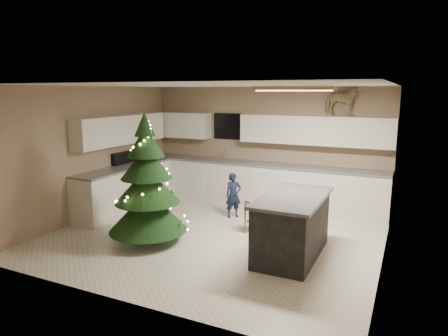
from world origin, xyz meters
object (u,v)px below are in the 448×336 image
Objects in this scene: island at (292,226)px; toddler at (233,195)px; rocking_horse at (341,101)px; bar_stool at (253,208)px; christmas_tree at (147,190)px.

toddler is at bearing 139.16° from island.
island is 2.30× the size of rocking_horse.
rocking_horse is (1.80, 1.23, 1.87)m from toddler.
rocking_horse reaches higher than island.
island is at bearing -84.81° from toddler.
island reaches higher than toddler.
bar_stool is 1.91m from christmas_tree.
toddler is 1.22× the size of rocking_horse.
island is 2.82× the size of bar_stool.
island is 1.88× the size of toddler.
rocking_horse reaches higher than toddler.
bar_stool is (-0.91, 0.72, -0.03)m from island.
island is 3.20m from rocking_horse.
bar_stool is 2.88m from rocking_horse.
rocking_horse is at bearing 85.49° from island.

